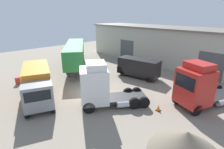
{
  "coord_description": "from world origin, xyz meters",
  "views": [
    {
      "loc": [
        14.43,
        -9.7,
        8.19
      ],
      "look_at": [
        0.6,
        3.06,
        1.6
      ],
      "focal_mm": 28.0,
      "sensor_mm": 36.0,
      "label": 1
    }
  ],
  "objects_px": {
    "delivery_van_black": "(138,67)",
    "oil_drum": "(18,81)",
    "tractor_unit_white": "(99,86)",
    "box_truck_grey": "(37,82)",
    "tractor_unit_red": "(198,87)",
    "traffic_cone": "(158,108)",
    "container_trailer_green": "(75,53)",
    "gravel_pile": "(186,143)"
  },
  "relations": [
    {
      "from": "container_trailer_green",
      "to": "delivery_van_black",
      "type": "bearing_deg",
      "value": 58.58
    },
    {
      "from": "container_trailer_green",
      "to": "gravel_pile",
      "type": "xyz_separation_m",
      "value": [
        19.85,
        -4.57,
        -1.68
      ]
    },
    {
      "from": "tractor_unit_white",
      "to": "box_truck_grey",
      "type": "distance_m",
      "value": 6.35
    },
    {
      "from": "gravel_pile",
      "to": "oil_drum",
      "type": "height_order",
      "value": "gravel_pile"
    },
    {
      "from": "tractor_unit_red",
      "to": "oil_drum",
      "type": "relative_size",
      "value": 8.09
    },
    {
      "from": "box_truck_grey",
      "to": "delivery_van_black",
      "type": "bearing_deg",
      "value": 98.28
    },
    {
      "from": "tractor_unit_white",
      "to": "box_truck_grey",
      "type": "relative_size",
      "value": 0.85
    },
    {
      "from": "tractor_unit_red",
      "to": "gravel_pile",
      "type": "distance_m",
      "value": 6.71
    },
    {
      "from": "container_trailer_green",
      "to": "traffic_cone",
      "type": "bearing_deg",
      "value": 29.18
    },
    {
      "from": "tractor_unit_red",
      "to": "traffic_cone",
      "type": "relative_size",
      "value": 12.95
    },
    {
      "from": "tractor_unit_white",
      "to": "traffic_cone",
      "type": "distance_m",
      "value": 5.62
    },
    {
      "from": "tractor_unit_red",
      "to": "box_truck_grey",
      "type": "bearing_deg",
      "value": -29.83
    },
    {
      "from": "container_trailer_green",
      "to": "delivery_van_black",
      "type": "relative_size",
      "value": 1.92
    },
    {
      "from": "box_truck_grey",
      "to": "tractor_unit_red",
      "type": "bearing_deg",
      "value": 61.13
    },
    {
      "from": "delivery_van_black",
      "to": "oil_drum",
      "type": "distance_m",
      "value": 15.19
    },
    {
      "from": "tractor_unit_white",
      "to": "box_truck_grey",
      "type": "bearing_deg",
      "value": -23.13
    },
    {
      "from": "oil_drum",
      "to": "tractor_unit_white",
      "type": "bearing_deg",
      "value": 20.21
    },
    {
      "from": "tractor_unit_red",
      "to": "oil_drum",
      "type": "xyz_separation_m",
      "value": [
        -17.04,
        -10.38,
        -1.57
      ]
    },
    {
      "from": "container_trailer_green",
      "to": "oil_drum",
      "type": "height_order",
      "value": "container_trailer_green"
    },
    {
      "from": "traffic_cone",
      "to": "box_truck_grey",
      "type": "bearing_deg",
      "value": -143.99
    },
    {
      "from": "oil_drum",
      "to": "tractor_unit_red",
      "type": "bearing_deg",
      "value": 31.34
    },
    {
      "from": "tractor_unit_red",
      "to": "gravel_pile",
      "type": "relative_size",
      "value": 1.54
    },
    {
      "from": "tractor_unit_red",
      "to": "gravel_pile",
      "type": "bearing_deg",
      "value": 36.94
    },
    {
      "from": "oil_drum",
      "to": "traffic_cone",
      "type": "bearing_deg",
      "value": 25.73
    },
    {
      "from": "tractor_unit_white",
      "to": "tractor_unit_red",
      "type": "height_order",
      "value": "tractor_unit_red"
    },
    {
      "from": "container_trailer_green",
      "to": "box_truck_grey",
      "type": "relative_size",
      "value": 1.47
    },
    {
      "from": "box_truck_grey",
      "to": "tractor_unit_red",
      "type": "relative_size",
      "value": 1.08
    },
    {
      "from": "gravel_pile",
      "to": "container_trailer_green",
      "type": "bearing_deg",
      "value": 167.04
    },
    {
      "from": "tractor_unit_white",
      "to": "tractor_unit_red",
      "type": "relative_size",
      "value": 0.91
    },
    {
      "from": "delivery_van_black",
      "to": "tractor_unit_red",
      "type": "bearing_deg",
      "value": 154.41
    },
    {
      "from": "container_trailer_green",
      "to": "box_truck_grey",
      "type": "height_order",
      "value": "container_trailer_green"
    },
    {
      "from": "delivery_van_black",
      "to": "oil_drum",
      "type": "xyz_separation_m",
      "value": [
        -8.21,
        -12.75,
        -0.95
      ]
    },
    {
      "from": "container_trailer_green",
      "to": "tractor_unit_red",
      "type": "height_order",
      "value": "tractor_unit_red"
    },
    {
      "from": "box_truck_grey",
      "to": "traffic_cone",
      "type": "relative_size",
      "value": 14.0
    },
    {
      "from": "box_truck_grey",
      "to": "oil_drum",
      "type": "relative_size",
      "value": 8.75
    },
    {
      "from": "delivery_van_black",
      "to": "box_truck_grey",
      "type": "bearing_deg",
      "value": 67.77
    },
    {
      "from": "tractor_unit_white",
      "to": "traffic_cone",
      "type": "relative_size",
      "value": 11.84
    },
    {
      "from": "tractor_unit_red",
      "to": "container_trailer_green",
      "type": "bearing_deg",
      "value": -65.54
    },
    {
      "from": "tractor_unit_red",
      "to": "delivery_van_black",
      "type": "distance_m",
      "value": 9.17
    },
    {
      "from": "tractor_unit_white",
      "to": "tractor_unit_red",
      "type": "distance_m",
      "value": 8.85
    },
    {
      "from": "traffic_cone",
      "to": "delivery_van_black",
      "type": "bearing_deg",
      "value": 141.7
    },
    {
      "from": "delivery_van_black",
      "to": "gravel_pile",
      "type": "height_order",
      "value": "delivery_van_black"
    }
  ]
}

